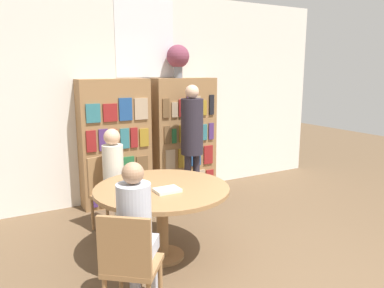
{
  "coord_description": "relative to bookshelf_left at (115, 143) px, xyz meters",
  "views": [
    {
      "loc": [
        -2.15,
        -2.0,
        1.91
      ],
      "look_at": [
        -0.03,
        1.77,
        1.05
      ],
      "focal_mm": 35.0,
      "sensor_mm": 36.0,
      "label": 1
    }
  ],
  "objects": [
    {
      "name": "chair_left_side",
      "position": [
        -0.37,
        -0.8,
        -0.39
      ],
      "size": [
        0.49,
        0.49,
        0.89
      ],
      "rotation": [
        0.0,
        0.0,
        -2.88
      ],
      "color": "olive",
      "rests_on": "ground_plane"
    },
    {
      "name": "reading_table",
      "position": [
        -0.1,
        -1.78,
        -0.24
      ],
      "size": [
        1.35,
        1.35,
        0.76
      ],
      "color": "olive",
      "rests_on": "ground_plane"
    },
    {
      "name": "seated_reader_right",
      "position": [
        -0.63,
        -2.43,
        -0.19
      ],
      "size": [
        0.41,
        0.42,
        1.23
      ],
      "rotation": [
        0.0,
        0.0,
        -0.68
      ],
      "color": "#B2B7C6",
      "rests_on": "ground_plane"
    },
    {
      "name": "bookshelf_left",
      "position": [
        0.0,
        0.0,
        0.0
      ],
      "size": [
        0.99,
        0.34,
        1.79
      ],
      "color": "olive",
      "rests_on": "ground_plane"
    },
    {
      "name": "seated_reader_left",
      "position": [
        -0.32,
        -0.97,
        -0.19
      ],
      "size": [
        0.32,
        0.38,
        1.25
      ],
      "rotation": [
        0.0,
        0.0,
        -2.88
      ],
      "color": "beige",
      "rests_on": "ground_plane"
    },
    {
      "name": "wall_back",
      "position": [
        0.55,
        0.2,
        0.62
      ],
      "size": [
        6.4,
        0.07,
        3.0
      ],
      "color": "silver",
      "rests_on": "ground_plane"
    },
    {
      "name": "librarian_standing",
      "position": [
        0.96,
        -0.5,
        0.16
      ],
      "size": [
        0.32,
        0.59,
        1.71
      ],
      "color": "#28232D",
      "rests_on": "ground_plane"
    },
    {
      "name": "chair_near_camera",
      "position": [
        -0.74,
        -2.57,
        -0.39
      ],
      "size": [
        0.56,
        0.56,
        0.89
      ],
      "rotation": [
        0.0,
        0.0,
        -0.68
      ],
      "color": "olive",
      "rests_on": "ground_plane"
    },
    {
      "name": "bookshelf_right",
      "position": [
        1.11,
        0.0,
        -0.0
      ],
      "size": [
        0.99,
        0.34,
        1.79
      ],
      "color": "olive",
      "rests_on": "ground_plane"
    },
    {
      "name": "open_book_on_table",
      "position": [
        -0.12,
        -1.93,
        -0.12
      ],
      "size": [
        0.24,
        0.18,
        0.03
      ],
      "color": "silver",
      "rests_on": "reading_table"
    },
    {
      "name": "flower_vase",
      "position": [
        1.01,
        0.01,
        1.2
      ],
      "size": [
        0.34,
        0.34,
        0.49
      ],
      "color": "slate",
      "rests_on": "bookshelf_right"
    }
  ]
}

